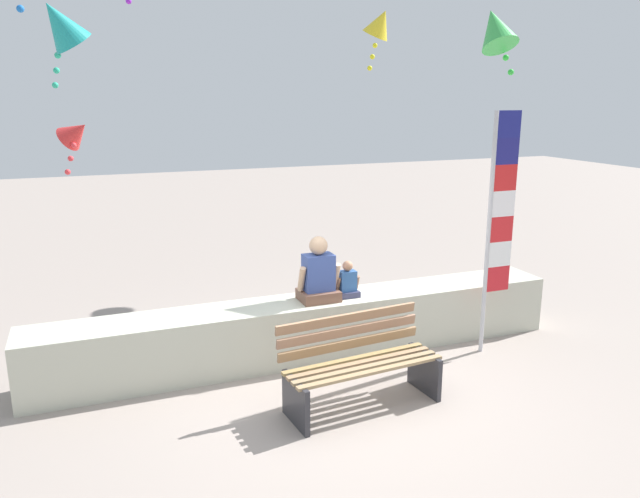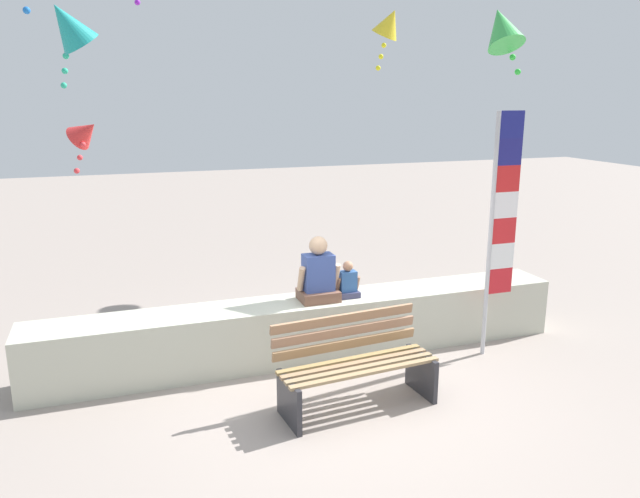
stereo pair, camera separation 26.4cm
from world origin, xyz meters
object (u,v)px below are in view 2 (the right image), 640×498
(kite_teal, at_px, (68,25))
(kite_red, at_px, (86,132))
(person_adult, at_px, (318,276))
(kite_yellow, at_px, (389,24))
(kite_green, at_px, (502,28))
(park_bench, at_px, (355,366))
(flag_banner, at_px, (500,218))
(person_child, at_px, (348,283))

(kite_teal, bearing_deg, kite_red, 86.96)
(kite_red, bearing_deg, person_adult, -53.21)
(kite_red, relative_size, kite_yellow, 0.81)
(kite_teal, bearing_deg, kite_yellow, 11.52)
(kite_green, bearing_deg, kite_red, 152.39)
(park_bench, distance_m, kite_yellow, 6.22)
(flag_banner, distance_m, kite_red, 5.96)
(person_adult, bearing_deg, kite_yellow, 53.95)
(flag_banner, distance_m, kite_yellow, 4.52)
(flag_banner, relative_size, kite_red, 3.36)
(kite_red, bearing_deg, person_child, -49.34)
(person_adult, bearing_deg, kite_red, 126.79)
(flag_banner, bearing_deg, kite_green, 60.05)
(person_adult, xyz_separation_m, flag_banner, (1.99, -0.58, 0.65))
(flag_banner, xyz_separation_m, kite_red, (-4.45, 3.87, 0.85))
(person_adult, height_order, person_child, person_adult)
(person_child, bearing_deg, flag_banner, -19.54)
(person_adult, height_order, kite_yellow, kite_yellow)
(kite_green, xyz_separation_m, kite_yellow, (-0.36, 2.57, 0.30))
(kite_red, xyz_separation_m, kite_teal, (-0.06, -1.10, 1.36))
(park_bench, bearing_deg, person_child, 71.73)
(flag_banner, relative_size, kite_yellow, 2.73)
(person_adult, height_order, kite_red, kite_red)
(park_bench, relative_size, kite_teal, 1.46)
(kite_green, xyz_separation_m, kite_teal, (-5.19, 1.58, 0.01))
(person_adult, bearing_deg, park_bench, -91.75)
(person_child, bearing_deg, kite_yellow, 58.51)
(flag_banner, bearing_deg, kite_yellow, 85.18)
(person_child, height_order, kite_red, kite_red)
(kite_green, distance_m, kite_yellow, 2.61)
(person_adult, bearing_deg, person_child, 0.06)
(park_bench, relative_size, person_child, 3.75)
(flag_banner, height_order, kite_yellow, kite_yellow)
(flag_banner, relative_size, kite_green, 3.10)
(park_bench, height_order, kite_teal, kite_teal)
(park_bench, relative_size, kite_red, 1.92)
(park_bench, relative_size, kite_yellow, 1.56)
(person_adult, height_order, flag_banner, flag_banner)
(kite_yellow, xyz_separation_m, kite_teal, (-4.83, -0.98, -0.29))
(kite_red, distance_m, kite_yellow, 5.05)
(kite_red, xyz_separation_m, kite_yellow, (4.77, -0.12, 1.65))
(park_bench, relative_size, kite_green, 1.77)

